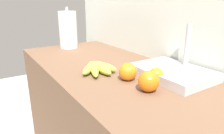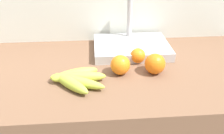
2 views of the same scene
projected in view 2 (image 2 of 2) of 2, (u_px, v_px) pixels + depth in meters
wall_back at (87, 85)px, 1.42m from camera, size 1.90×0.06×1.30m
banana_bunch at (75, 79)px, 0.89m from camera, size 0.21×0.19×0.04m
orange_back_left at (120, 65)px, 0.94m from camera, size 0.08×0.08×0.08m
orange_far_right at (155, 64)px, 0.94m from camera, size 0.08×0.08×0.08m
orange_center at (138, 56)px, 1.02m from camera, size 0.06×0.06×0.06m
sink_basin at (131, 46)px, 1.13m from camera, size 0.34×0.25×0.24m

